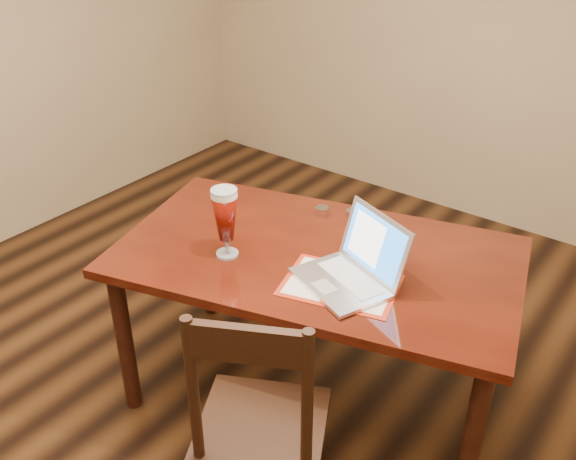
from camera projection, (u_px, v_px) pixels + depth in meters
The scene contains 4 objects.
ground at pixel (230, 419), 2.91m from camera, with size 5.00×5.00×0.00m, color black.
room_shell at pixel (205, 21), 2.03m from camera, with size 4.51×5.01×2.71m.
dining_table at pixel (315, 270), 2.71m from camera, with size 1.85×1.34×1.08m.
dining_chair at pixel (260, 427), 2.23m from camera, with size 0.59×0.58×1.05m.
Camera 1 is at (1.46, -1.51, 2.21)m, focal length 40.00 mm.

